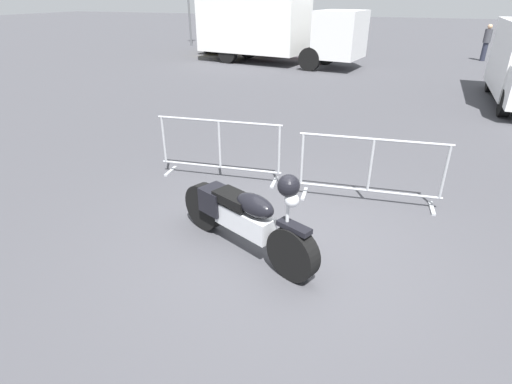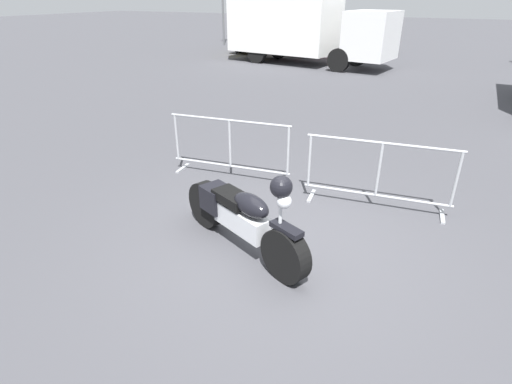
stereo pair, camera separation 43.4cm
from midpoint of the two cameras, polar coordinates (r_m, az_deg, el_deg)
The scene contains 8 objects.
ground_plane at distance 5.26m, azimuth 5.94°, elevation -8.39°, with size 120.00×120.00×0.00m, color #424247.
motorcycle at distance 5.02m, azimuth 0.42°, elevation -3.54°, with size 2.15×1.06×1.28m.
crowd_barrier_near at distance 7.10m, azimuth -1.99°, elevation 6.34°, with size 2.22×0.69×1.07m.
crowd_barrier_far at distance 6.36m, azimuth 18.97°, elevation 2.38°, with size 2.22×0.69×1.07m.
box_truck at distance 19.93m, azimuth 7.02°, elevation 22.39°, with size 7.95×3.37×2.98m.
parked_car_yellow at distance 24.56m, azimuth 1.38°, elevation 21.19°, with size 2.06×4.37×1.44m.
parked_car_red at distance 23.64m, azimuth 9.01°, elevation 20.58°, with size 1.93×4.11×1.36m.
parked_car_silver at distance 22.84m, azimuth 16.94°, elevation 19.75°, with size 2.06×4.38×1.45m.
Camera 2 is at (1.65, -3.99, 3.00)m, focal length 28.00 mm.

